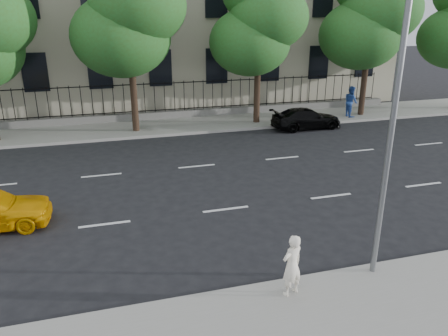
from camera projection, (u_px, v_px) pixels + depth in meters
The scene contains 11 objects.
ground at pixel (250, 245), 12.60m from camera, with size 120.00×120.00×0.00m, color black.
far_sidewalk at pixel (170, 126), 25.21m from camera, with size 60.00×4.00×0.15m, color gray.
lane_markings at pixel (209, 185), 16.89m from camera, with size 49.60×4.62×0.01m, color silver, non-canonical shape.
iron_fence at pixel (165, 110), 26.55m from camera, with size 30.00×0.50×2.20m.
street_light at pixel (384, 69), 9.88m from camera, with size 0.25×3.32×8.05m.
tree_c at pixel (128, 9), 21.95m from camera, with size 5.89×5.50×9.80m.
tree_d at pixel (259, 20), 23.96m from camera, with size 5.34×4.94×8.84m.
tree_e at pixel (370, 13), 25.66m from camera, with size 5.71×5.31×9.46m.
black_sedan at pixel (306, 119), 24.69m from camera, with size 1.64×4.03×1.17m, color black.
woman_near at pixel (292, 265), 9.96m from camera, with size 0.56×0.37×1.53m, color white.
pedestrian_far at pixel (351, 101), 26.72m from camera, with size 0.91×0.71×1.87m, color #254791.
Camera 1 is at (-3.78, -10.43, 6.42)m, focal length 35.00 mm.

